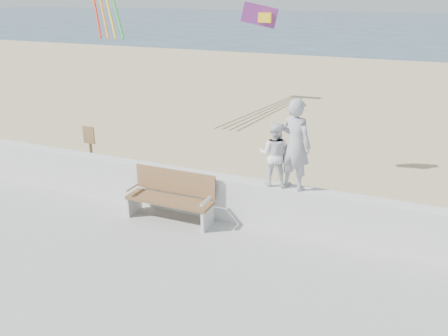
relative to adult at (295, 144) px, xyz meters
The scene contains 8 objects.
ground 3.18m from the adult, 127.60° to the right, with size 220.00×220.00×0.00m, color #2F4A5F.
sand 7.42m from the adult, 102.41° to the left, with size 90.00×40.00×0.08m, color tan.
seawall 2.02m from the adult, behind, with size 30.00×0.35×0.90m, color silver.
adult is the anchor object (origin of this frame).
child 0.46m from the adult, behind, with size 0.60×0.47×1.24m, color white.
bench 2.74m from the adult, 169.25° to the right, with size 1.80×0.57×1.00m.
parafoil_kite 3.69m from the adult, 122.30° to the left, with size 0.88×0.47×0.59m.
sign 5.37m from the adult, behind, with size 0.32×0.07×1.46m.
Camera 1 is at (3.58, -6.12, 4.59)m, focal length 38.00 mm.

